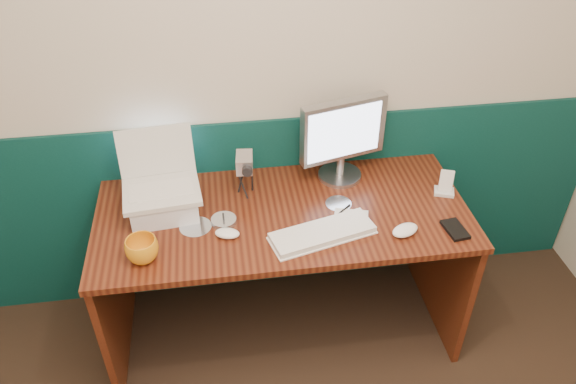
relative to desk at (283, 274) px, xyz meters
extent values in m
cube|color=beige|center=(-0.09, 0.37, 0.88)|extent=(3.50, 0.04, 2.50)
cube|color=#07312F|center=(-0.09, 0.36, 0.12)|extent=(3.48, 0.02, 1.00)
cube|color=#3A130A|center=(0.00, 0.00, 0.00)|extent=(1.60, 0.70, 0.75)
cube|color=silver|center=(-0.50, 0.07, 0.42)|extent=(0.30, 0.26, 0.10)
cube|color=white|center=(0.14, -0.17, 0.39)|extent=(0.45, 0.24, 0.02)
ellipsoid|color=white|center=(0.47, -0.21, 0.39)|extent=(0.14, 0.11, 0.04)
ellipsoid|color=white|center=(-0.25, -0.12, 0.39)|extent=(0.11, 0.09, 0.03)
imported|color=orange|center=(-0.57, -0.21, 0.43)|extent=(0.16, 0.16, 0.10)
cylinder|color=silver|center=(-0.25, -0.03, 0.39)|extent=(0.11, 0.11, 0.02)
cylinder|color=silver|center=(-0.37, -0.04, 0.38)|extent=(0.13, 0.13, 0.00)
cylinder|color=silver|center=(0.25, 0.03, 0.38)|extent=(0.11, 0.11, 0.00)
cylinder|color=black|center=(0.24, -0.04, 0.38)|extent=(0.11, 0.10, 0.01)
cube|color=white|center=(0.28, -0.07, 0.38)|extent=(0.16, 0.13, 0.00)
cube|color=silver|center=(0.73, 0.03, 0.38)|extent=(0.10, 0.09, 0.02)
cube|color=white|center=(0.73, 0.03, 0.44)|extent=(0.07, 0.05, 0.10)
cube|color=black|center=(0.68, -0.22, 0.38)|extent=(0.09, 0.14, 0.01)
camera|label=1|loc=(-0.25, -1.86, 1.89)|focal=35.00mm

